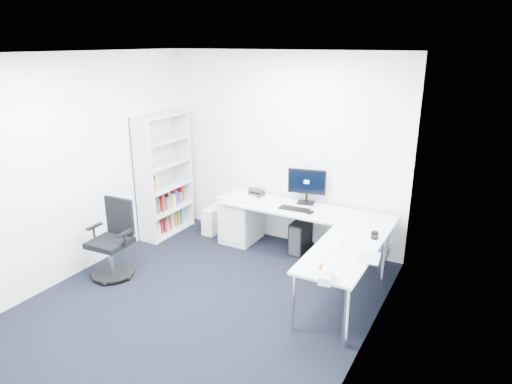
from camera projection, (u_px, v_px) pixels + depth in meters
The scene contains 22 objects.
ground at pixel (199, 305), 5.11m from camera, with size 4.20×4.20×0.00m, color black.
ceiling at pixel (188, 53), 4.25m from camera, with size 4.20×4.20×0.00m, color white.
wall_back at pixel (282, 150), 6.43m from camera, with size 3.60×0.02×2.70m, color white.
wall_front at pixel (1, 280), 2.93m from camera, with size 3.60×0.02×2.70m, color white.
wall_left at pixel (73, 168), 5.50m from camera, with size 0.02×4.20×2.70m, color white.
wall_right at pixel (367, 222), 3.86m from camera, with size 0.02×4.20×2.70m, color white.
l_desk at pixel (296, 241), 5.92m from camera, with size 2.30×1.29×0.67m, color silver, non-canonical shape.
drawer_pedestal at pixel (241, 217), 6.67m from camera, with size 0.46×0.57×0.70m, color silver.
bookshelf at pixel (164, 175), 6.76m from camera, with size 0.35×0.91×1.82m, color silver, non-canonical shape.
task_chair at pixel (110, 241), 5.58m from camera, with size 0.54×0.54×0.97m, color black, non-canonical shape.
black_pc_tower at pixel (301, 236), 6.35m from camera, with size 0.20×0.46×0.45m, color black.
beige_pc_tower at pixel (214, 219), 7.00m from camera, with size 0.19×0.42×0.40m, color beige.
power_strip at pixel (343, 257), 6.19m from camera, with size 0.34×0.06×0.04m, color silver.
monitor at pixel (307, 186), 6.23m from camera, with size 0.52×0.17×0.50m, color black, non-canonical shape.
black_keyboard at pixel (294, 209), 6.07m from camera, with size 0.40×0.14×0.02m, color black.
mouse at pixel (310, 213), 5.93m from camera, with size 0.06×0.09×0.03m, color black.
desk_phone at pixel (257, 192), 6.59m from camera, with size 0.19×0.19×0.13m, color #29292B, non-canonical shape.
laptop at pixel (370, 249), 4.67m from camera, with size 0.30×0.29×0.21m, color silver, non-canonical shape.
white_keyboard at pixel (334, 245), 5.01m from camera, with size 0.12×0.43×0.01m, color silver.
headphones at pixel (375, 234), 5.23m from camera, with size 0.13×0.20×0.05m, color black, non-canonical shape.
orange_fruit at pixel (323, 267), 4.44m from camera, with size 0.08×0.08×0.08m, color #E35814.
tissue_box at pixel (326, 277), 4.26m from camera, with size 0.12×0.23×0.08m, color silver.
Camera 1 is at (2.69, -3.60, 2.81)m, focal length 32.00 mm.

